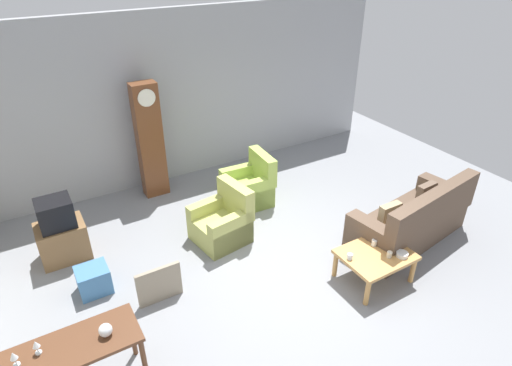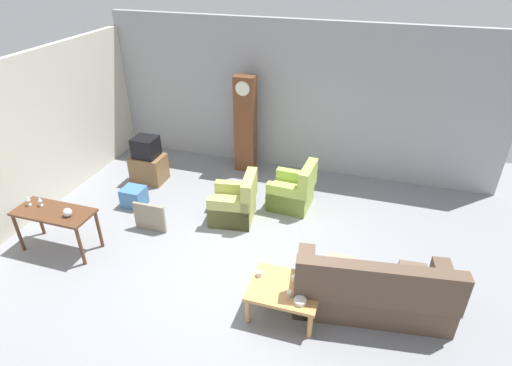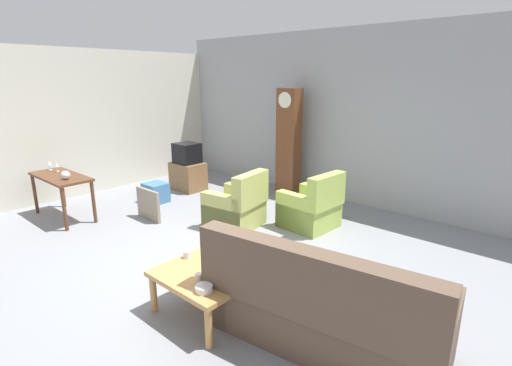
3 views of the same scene
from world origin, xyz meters
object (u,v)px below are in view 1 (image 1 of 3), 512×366
object	(u,v)px
armchair_olive_near	(222,223)
console_table_dark	(74,353)
wine_glass_tall	(14,357)
grandfather_clock	(150,141)
cup_cream_tall	(389,254)
cup_blue_rimmed	(350,256)
framed_picture_leaning	(159,285)
armchair_olive_far	(249,187)
storage_box_blue	(94,280)
wine_glass_mid	(36,345)
glass_dome_cloche	(105,330)
couch_floral	(412,221)
cup_white_porcelain	(374,243)
tv_stand_cabinet	(63,241)
tv_crt	(55,213)
bowl_white_stacked	(402,254)
coffee_table_wood	(375,257)

from	to	relation	value
armchair_olive_near	console_table_dark	xyz separation A→B (m)	(-2.48, -1.68, 0.34)
armchair_olive_near	wine_glass_tall	xyz separation A→B (m)	(-2.97, -1.65, 0.56)
grandfather_clock	cup_cream_tall	bearing A→B (deg)	-64.04
cup_blue_rimmed	framed_picture_leaning	bearing A→B (deg)	156.18
cup_blue_rimmed	cup_cream_tall	xyz separation A→B (m)	(0.49, -0.24, 0.00)
armchair_olive_near	armchair_olive_far	distance (m)	1.19
grandfather_clock	storage_box_blue	xyz separation A→B (m)	(-1.60, -2.09, -0.88)
wine_glass_tall	wine_glass_mid	distance (m)	0.20
armchair_olive_near	wine_glass_mid	bearing A→B (deg)	-149.88
glass_dome_cloche	cup_cream_tall	xyz separation A→B (m)	(3.66, -0.34, -0.32)
couch_floral	cup_white_porcelain	bearing A→B (deg)	-167.78
wine_glass_mid	cup_cream_tall	bearing A→B (deg)	-5.99
cup_white_porcelain	wine_glass_tall	bearing A→B (deg)	178.62
armchair_olive_near	cup_blue_rimmed	world-z (taller)	armchair_olive_near
cup_white_porcelain	cup_blue_rimmed	bearing A→B (deg)	-174.19
grandfather_clock	cup_cream_tall	xyz separation A→B (m)	(1.94, -3.99, -0.58)
glass_dome_cloche	cup_blue_rimmed	size ratio (longest dim) A/B	1.79
grandfather_clock	wine_glass_mid	bearing A→B (deg)	-123.35
wine_glass_mid	cup_blue_rimmed	bearing A→B (deg)	-3.08
tv_stand_cabinet	glass_dome_cloche	world-z (taller)	glass_dome_cloche
tv_crt	glass_dome_cloche	size ratio (longest dim) A/B	3.47
couch_floral	bowl_white_stacked	world-z (taller)	couch_floral
console_table_dark	glass_dome_cloche	size ratio (longest dim) A/B	9.39
grandfather_clock	bowl_white_stacked	world-z (taller)	grandfather_clock
cup_cream_tall	cup_white_porcelain	bearing A→B (deg)	88.72
framed_picture_leaning	glass_dome_cloche	world-z (taller)	glass_dome_cloche
tv_stand_cabinet	wine_glass_mid	world-z (taller)	wine_glass_mid
coffee_table_wood	console_table_dark	bearing A→B (deg)	176.62
grandfather_clock	cup_blue_rimmed	distance (m)	4.06
console_table_dark	tv_crt	world-z (taller)	tv_crt
framed_picture_leaning	bowl_white_stacked	world-z (taller)	framed_picture_leaning
glass_dome_cloche	cup_cream_tall	bearing A→B (deg)	-5.26
tv_stand_cabinet	wine_glass_tall	world-z (taller)	wine_glass_tall
storage_box_blue	wine_glass_tall	distance (m)	1.89
coffee_table_wood	couch_floral	bearing A→B (deg)	18.16
cup_white_porcelain	glass_dome_cloche	bearing A→B (deg)	179.35
armchair_olive_near	bowl_white_stacked	world-z (taller)	armchair_olive_near
storage_box_blue	glass_dome_cloche	world-z (taller)	glass_dome_cloche
console_table_dark	glass_dome_cloche	distance (m)	0.37
storage_box_blue	wine_glass_mid	world-z (taller)	wine_glass_mid
tv_stand_cabinet	cup_cream_tall	xyz separation A→B (m)	(3.76, -2.87, 0.20)
console_table_dark	bowl_white_stacked	bearing A→B (deg)	-6.21
couch_floral	grandfather_clock	xyz separation A→B (m)	(-2.99, 3.47, 0.72)
storage_box_blue	cup_cream_tall	world-z (taller)	cup_cream_tall
wine_glass_tall	grandfather_clock	bearing A→B (deg)	54.87
console_table_dark	wine_glass_tall	xyz separation A→B (m)	(-0.48, 0.03, 0.22)
couch_floral	cup_white_porcelain	size ratio (longest dim) A/B	24.42
coffee_table_wood	tv_stand_cabinet	xyz separation A→B (m)	(-3.66, 2.72, -0.09)
grandfather_clock	cup_cream_tall	world-z (taller)	grandfather_clock
wine_glass_mid	cup_white_porcelain	bearing A→B (deg)	-2.06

